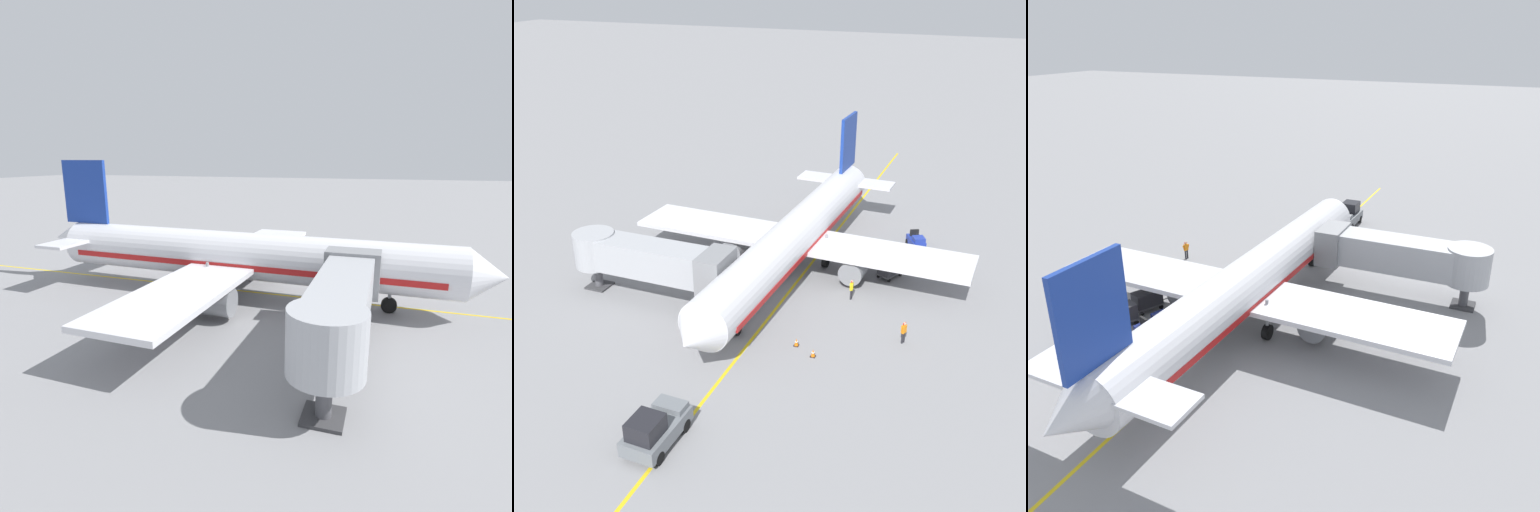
# 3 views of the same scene
# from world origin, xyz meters

# --- Properties ---
(ground_plane) EXTENTS (400.00, 400.00, 0.00)m
(ground_plane) POSITION_xyz_m (0.00, 0.00, 0.00)
(ground_plane) COLOR gray
(gate_lead_in_line) EXTENTS (0.24, 80.00, 0.01)m
(gate_lead_in_line) POSITION_xyz_m (0.00, 0.00, 0.00)
(gate_lead_in_line) COLOR gold
(gate_lead_in_line) RESTS_ON ground
(parked_airliner) EXTENTS (30.13, 37.28, 10.63)m
(parked_airliner) POSITION_xyz_m (0.97, 0.21, 3.19)
(parked_airliner) COLOR silver
(parked_airliner) RESTS_ON ground
(jet_bridge) EXTENTS (13.69, 3.50, 4.98)m
(jet_bridge) POSITION_xyz_m (9.84, 9.22, 3.45)
(jet_bridge) COLOR #A8AAAF
(jet_bridge) RESTS_ON ground
(baggage_tug_lead) EXTENTS (2.22, 2.77, 1.62)m
(baggage_tug_lead) POSITION_xyz_m (-8.15, -8.42, 0.71)
(baggage_tug_lead) COLOR #1E339E
(baggage_tug_lead) RESTS_ON ground
(baggage_tug_trailing) EXTENTS (1.99, 2.76, 1.62)m
(baggage_tug_trailing) POSITION_xyz_m (-4.39, -4.35, 0.71)
(baggage_tug_trailing) COLOR navy
(baggage_tug_trailing) RESTS_ON ground
(baggage_cart_front) EXTENTS (2.08, 2.93, 1.58)m
(baggage_cart_front) POSITION_xyz_m (-7.11, -1.61, 0.95)
(baggage_cart_front) COLOR #4C4C51
(baggage_cart_front) RESTS_ON ground
(baggage_cart_second_in_train) EXTENTS (2.08, 2.93, 1.58)m
(baggage_cart_second_in_train) POSITION_xyz_m (-7.33, -4.36, 0.95)
(baggage_cart_second_in_train) COLOR #4C4C51
(baggage_cart_second_in_train) RESTS_ON ground
(ground_crew_wing_walker) EXTENTS (0.38, 0.70, 1.69)m
(ground_crew_wing_walker) POSITION_xyz_m (-10.18, 8.22, 0.95)
(ground_crew_wing_walker) COLOR #232328
(ground_crew_wing_walker) RESTS_ON ground
(ground_crew_loader) EXTENTS (0.26, 0.73, 1.69)m
(ground_crew_loader) POSITION_xyz_m (-5.05, 3.39, 0.95)
(ground_crew_loader) COLOR #232328
(ground_crew_loader) RESTS_ON ground
(safety_cone_nose_left) EXTENTS (0.36, 0.36, 0.59)m
(safety_cone_nose_left) POSITION_xyz_m (-4.78, 12.29, 0.29)
(safety_cone_nose_left) COLOR black
(safety_cone_nose_left) RESTS_ON ground
(safety_cone_nose_right) EXTENTS (0.36, 0.36, 0.59)m
(safety_cone_nose_right) POSITION_xyz_m (-3.26, 11.45, 0.29)
(safety_cone_nose_right) COLOR black
(safety_cone_nose_right) RESTS_ON ground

